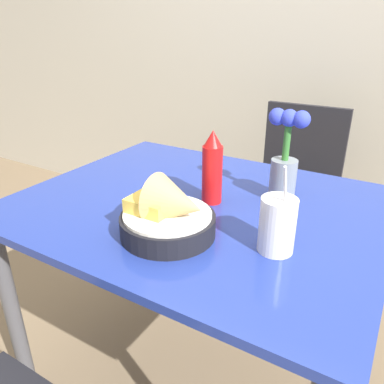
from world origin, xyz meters
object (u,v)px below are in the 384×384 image
chair_far_window (295,183)px  flower_vase (285,161)px  drink_cup (277,227)px  food_basket (170,215)px  ketchup_bottle (212,168)px

chair_far_window → flower_vase: bearing=-78.7°
chair_far_window → drink_cup: (0.22, -0.99, 0.29)m
food_basket → drink_cup: drink_cup is taller
food_basket → flower_vase: size_ratio=0.88×
drink_cup → flower_vase: 0.30m
food_basket → drink_cup: size_ratio=1.08×
ketchup_bottle → flower_vase: 0.22m
food_basket → flower_vase: 0.40m
food_basket → ketchup_bottle: 0.24m
chair_far_window → flower_vase: (0.14, -0.71, 0.36)m
ketchup_bottle → food_basket: bearing=-88.6°
ketchup_bottle → flower_vase: size_ratio=0.80×
chair_far_window → flower_vase: 0.80m
food_basket → ketchup_bottle: (-0.01, 0.23, 0.05)m
chair_far_window → ketchup_bottle: (-0.04, -0.83, 0.34)m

